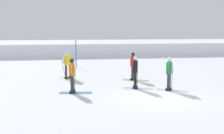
# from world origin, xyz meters

# --- Properties ---
(ground_plane) EXTENTS (120.00, 120.00, 0.00)m
(ground_plane) POSITION_xyz_m (0.00, 0.00, 0.00)
(ground_plane) COLOR white
(far_snow_ridge) EXTENTS (80.00, 8.93, 1.44)m
(far_snow_ridge) POSITION_xyz_m (0.00, 21.43, 0.72)
(far_snow_ridge) COLOR white
(far_snow_ridge) RESTS_ON ground
(skier_yellow) EXTENTS (1.18, 1.55, 1.71)m
(skier_yellow) POSITION_xyz_m (-4.34, 5.22, 0.96)
(skier_yellow) COLOR gold
(skier_yellow) RESTS_ON ground
(skier_black) EXTENTS (1.64, 0.98, 1.71)m
(skier_black) POSITION_xyz_m (-0.76, 1.90, 0.92)
(skier_black) COLOR silver
(skier_black) RESTS_ON ground
(skier_orange) EXTENTS (1.63, 1.00, 1.71)m
(skier_orange) POSITION_xyz_m (-4.04, 1.36, 0.92)
(skier_orange) COLOR #237AC6
(skier_orange) RESTS_ON ground
(skier_green) EXTENTS (1.57, 1.12, 1.71)m
(skier_green) POSITION_xyz_m (0.85, 1.25, 0.92)
(skier_green) COLOR silver
(skier_green) RESTS_ON ground
(skier_red) EXTENTS (1.61, 0.99, 1.71)m
(skier_red) POSITION_xyz_m (-0.39, 4.17, 0.92)
(skier_red) COLOR gold
(skier_red) RESTS_ON ground
(trail_marker_pole) EXTENTS (0.07, 0.07, 2.22)m
(trail_marker_pole) POSITION_xyz_m (-3.78, 9.72, 1.11)
(trail_marker_pole) COLOR #1E56AD
(trail_marker_pole) RESTS_ON ground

